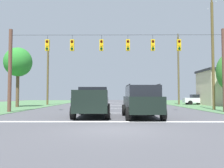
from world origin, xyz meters
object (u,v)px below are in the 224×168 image
object	(u,v)px
overhead_signal_span	(116,63)
distant_car_crossing_white	(198,99)
tree_roadside_right	(18,62)
utility_pole_mid_left	(48,73)
pickup_truck	(93,102)
utility_pole_mid_right	(213,53)
utility_pole_far_right	(178,70)
suv_black	(141,101)

from	to	relation	value
overhead_signal_span	distant_car_crossing_white	xyz separation A→B (m)	(12.42, 15.17, -3.30)
tree_roadside_right	utility_pole_mid_left	bearing A→B (deg)	75.48
pickup_truck	utility_pole_mid_right	size ratio (longest dim) A/B	0.49
pickup_truck	utility_pole_far_right	world-z (taller)	utility_pole_far_right
distant_car_crossing_white	utility_pole_mid_right	world-z (taller)	utility_pole_mid_right
utility_pole_far_right	tree_roadside_right	world-z (taller)	utility_pole_far_right
overhead_signal_span	distant_car_crossing_white	size ratio (longest dim) A/B	4.14
suv_black	utility_pole_mid_right	world-z (taller)	utility_pole_mid_right
utility_pole_mid_right	distant_car_crossing_white	bearing A→B (deg)	76.13
suv_black	tree_roadside_right	xyz separation A→B (m)	(-13.14, 12.86, 4.26)
utility_pole_far_right	utility_pole_mid_left	xyz separation A→B (m)	(-19.48, -0.89, -0.52)
distant_car_crossing_white	utility_pole_mid_left	xyz separation A→B (m)	(-22.31, -0.65, 3.97)
overhead_signal_span	utility_pole_mid_right	distance (m)	9.88
pickup_truck	utility_pole_mid_right	distance (m)	13.61
pickup_truck	utility_pole_mid_right	world-z (taller)	utility_pole_mid_right
suv_black	tree_roadside_right	distance (m)	18.87
utility_pole_mid_left	pickup_truck	bearing A→B (deg)	-65.69
overhead_signal_span	distant_car_crossing_white	bearing A→B (deg)	50.69
suv_black	tree_roadside_right	world-z (taller)	tree_roadside_right
overhead_signal_span	suv_black	bearing A→B (deg)	-72.31
overhead_signal_span	suv_black	size ratio (longest dim) A/B	3.78
pickup_truck	tree_roadside_right	bearing A→B (deg)	130.11
utility_pole_far_right	utility_pole_mid_right	bearing A→B (deg)	-90.96
tree_roadside_right	overhead_signal_span	bearing A→B (deg)	-34.54
tree_roadside_right	suv_black	bearing A→B (deg)	-44.37
utility_pole_far_right	tree_roadside_right	size ratio (longest dim) A/B	1.51
utility_pole_mid_left	tree_roadside_right	size ratio (longest dim) A/B	1.35
distant_car_crossing_white	utility_pole_mid_right	size ratio (longest dim) A/B	0.39
utility_pole_mid_left	tree_roadside_right	bearing A→B (deg)	-104.52
suv_black	tree_roadside_right	size ratio (longest dim) A/B	0.68
utility_pole_far_right	distant_car_crossing_white	bearing A→B (deg)	-4.67
utility_pole_far_right	pickup_truck	bearing A→B (deg)	-119.97
utility_pole_far_right	tree_roadside_right	bearing A→B (deg)	-160.67
distant_car_crossing_white	tree_roadside_right	bearing A→B (deg)	-163.32
distant_car_crossing_white	utility_pole_mid_left	world-z (taller)	utility_pole_mid_left
pickup_truck	distant_car_crossing_white	xyz separation A→B (m)	(13.98, 19.10, -0.18)
overhead_signal_span	utility_pole_mid_left	size ratio (longest dim) A/B	1.90
distant_car_crossing_white	overhead_signal_span	bearing A→B (deg)	-129.31
overhead_signal_span	pickup_truck	bearing A→B (deg)	-111.67
overhead_signal_span	utility_pole_far_right	world-z (taller)	utility_pole_far_right
distant_car_crossing_white	tree_roadside_right	size ratio (longest dim) A/B	0.62
suv_black	utility_pole_mid_right	bearing A→B (deg)	44.58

